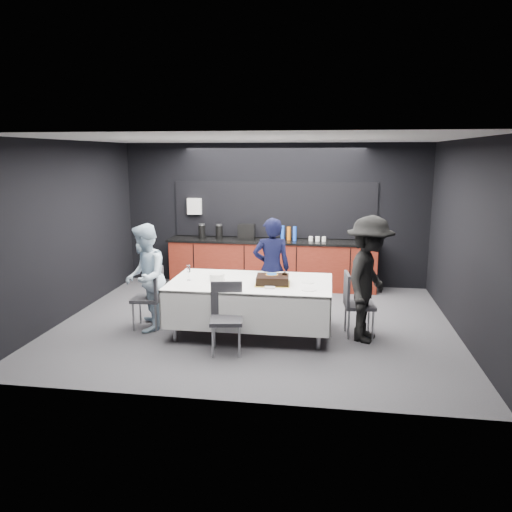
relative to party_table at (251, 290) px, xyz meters
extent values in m
plane|color=#444449|center=(0.00, 0.40, -0.64)|extent=(6.00, 6.00, 0.00)
cube|color=white|center=(0.00, 0.40, 2.16)|extent=(6.00, 5.00, 0.04)
cube|color=black|center=(0.00, 2.90, 0.76)|extent=(6.00, 0.04, 2.80)
cube|color=black|center=(0.00, -2.10, 0.76)|extent=(6.00, 0.04, 2.80)
cube|color=black|center=(-3.00, 0.40, 0.76)|extent=(0.04, 5.00, 2.80)
cube|color=black|center=(3.00, 0.40, 0.76)|extent=(0.04, 5.00, 2.80)
cube|color=#5C180E|center=(0.00, 2.60, -0.19)|extent=(4.00, 0.60, 0.90)
cube|color=black|center=(0.00, 2.60, 0.28)|extent=(4.10, 0.64, 0.04)
cube|color=black|center=(0.00, 2.88, 0.86)|extent=(4.00, 0.03, 1.10)
cube|color=white|center=(-1.60, 2.83, 0.91)|extent=(0.28, 0.12, 0.32)
cylinder|color=black|center=(-1.40, 2.60, 0.43)|extent=(0.14, 0.14, 0.26)
cylinder|color=black|center=(-1.05, 2.60, 0.43)|extent=(0.14, 0.14, 0.26)
cube|color=black|center=(-0.50, 2.60, 0.45)|extent=(0.32, 0.24, 0.30)
cylinder|color=blue|center=(0.20, 2.65, 0.44)|extent=(0.07, 0.07, 0.28)
cylinder|color=orange|center=(0.32, 2.65, 0.43)|extent=(0.07, 0.07, 0.26)
cylinder|color=blue|center=(0.44, 2.58, 0.44)|extent=(0.07, 0.07, 0.28)
cylinder|color=white|center=(0.75, 2.60, 0.34)|extent=(0.08, 0.08, 0.09)
cylinder|color=white|center=(0.88, 2.60, 0.34)|extent=(0.08, 0.08, 0.09)
cylinder|color=white|center=(1.00, 2.60, 0.34)|extent=(0.08, 0.08, 0.09)
cylinder|color=#99999E|center=(-1.40, 2.60, 0.57)|extent=(0.12, 0.12, 0.03)
cylinder|color=#99999E|center=(-1.05, 2.60, 0.57)|extent=(0.12, 0.12, 0.03)
cylinder|color=#99999E|center=(-1.00, -0.50, -0.27)|extent=(0.06, 0.06, 0.75)
cylinder|color=#99999E|center=(-1.00, 0.50, -0.27)|extent=(0.06, 0.06, 0.75)
cylinder|color=#99999E|center=(1.00, -0.50, -0.27)|extent=(0.06, 0.06, 0.75)
cylinder|color=#99999E|center=(1.00, 0.50, -0.27)|extent=(0.06, 0.06, 0.75)
cube|color=white|center=(0.00, 0.00, 0.12)|extent=(2.32, 1.32, 0.04)
cube|color=white|center=(0.00, -0.65, -0.15)|extent=(2.32, 0.02, 0.55)
cube|color=white|center=(0.00, 0.65, -0.15)|extent=(2.32, 0.02, 0.55)
cube|color=white|center=(-1.15, 0.00, -0.15)|extent=(0.02, 1.32, 0.55)
cube|color=white|center=(1.15, 0.00, -0.15)|extent=(0.02, 1.32, 0.55)
cube|color=gold|center=(0.33, -0.12, 0.14)|extent=(0.52, 0.43, 0.01)
cube|color=black|center=(0.33, -0.12, 0.20)|extent=(0.48, 0.39, 0.10)
cube|color=black|center=(0.33, -0.12, 0.26)|extent=(0.48, 0.39, 0.01)
cylinder|color=orange|center=(0.31, -0.06, 0.26)|extent=(0.18, 0.18, 0.00)
cylinder|color=blue|center=(0.31, -0.06, 0.27)|extent=(0.15, 0.15, 0.01)
sphere|color=black|center=(0.51, 0.00, 0.28)|extent=(0.04, 0.04, 0.04)
sphere|color=black|center=(0.53, -0.04, 0.28)|extent=(0.04, 0.04, 0.04)
sphere|color=black|center=(0.49, -0.04, 0.28)|extent=(0.04, 0.04, 0.04)
cylinder|color=white|center=(-0.49, -0.03, 0.19)|extent=(0.22, 0.22, 0.10)
cylinder|color=white|center=(-0.25, -0.27, 0.14)|extent=(0.18, 0.18, 0.01)
cylinder|color=white|center=(0.82, 0.05, 0.14)|extent=(0.20, 0.20, 0.01)
cylinder|color=white|center=(0.85, -0.35, 0.14)|extent=(0.21, 0.21, 0.01)
cylinder|color=white|center=(0.16, 0.38, 0.14)|extent=(0.20, 0.20, 0.01)
cube|color=white|center=(0.32, -0.35, 0.15)|extent=(0.15, 0.10, 0.02)
cylinder|color=white|center=(-0.90, -0.08, 0.14)|extent=(0.06, 0.06, 0.00)
cylinder|color=white|center=(-0.90, -0.08, 0.20)|extent=(0.01, 0.01, 0.12)
cylinder|color=white|center=(-0.90, -0.08, 0.31)|extent=(0.05, 0.05, 0.10)
cube|color=#2E2D32|center=(-1.58, -0.01, -0.19)|extent=(0.45, 0.45, 0.05)
cube|color=#2E2D32|center=(-1.39, 0.00, 0.06)|extent=(0.07, 0.42, 0.45)
cylinder|color=#99999E|center=(-1.76, 0.14, -0.42)|extent=(0.03, 0.03, 0.44)
cylinder|color=#99999E|center=(-1.74, -0.20, -0.42)|extent=(0.03, 0.03, 0.44)
cylinder|color=#99999E|center=(-1.42, 0.17, -0.42)|extent=(0.03, 0.03, 0.44)
cylinder|color=#99999E|center=(-1.40, -0.17, -0.42)|extent=(0.03, 0.03, 0.44)
cube|color=#2E2D32|center=(1.56, 0.12, -0.19)|extent=(0.46, 0.46, 0.05)
cube|color=#2E2D32|center=(1.37, 0.10, 0.06)|extent=(0.08, 0.42, 0.45)
cylinder|color=#99999E|center=(1.75, -0.04, -0.42)|extent=(0.03, 0.03, 0.44)
cylinder|color=#99999E|center=(1.71, 0.30, -0.42)|extent=(0.03, 0.03, 0.44)
cylinder|color=#99999E|center=(1.41, -0.07, -0.42)|extent=(0.03, 0.03, 0.44)
cylinder|color=#99999E|center=(1.38, 0.27, -0.42)|extent=(0.03, 0.03, 0.44)
cube|color=#2E2D32|center=(-0.20, -0.81, -0.19)|extent=(0.49, 0.49, 0.05)
cube|color=#2E2D32|center=(-0.23, -0.62, 0.06)|extent=(0.42, 0.11, 0.45)
cylinder|color=#99999E|center=(-0.34, -1.01, -0.42)|extent=(0.03, 0.03, 0.44)
cylinder|color=#99999E|center=(0.00, -0.95, -0.42)|extent=(0.03, 0.03, 0.44)
cylinder|color=#99999E|center=(-0.39, -0.67, -0.42)|extent=(0.03, 0.03, 0.44)
cylinder|color=#99999E|center=(-0.06, -0.61, -0.42)|extent=(0.03, 0.03, 0.44)
imported|color=black|center=(0.22, 0.71, 0.17)|extent=(0.66, 0.51, 1.62)
imported|color=silver|center=(-1.57, -0.08, 0.15)|extent=(0.78, 0.90, 1.59)
imported|color=black|center=(1.66, -0.05, 0.24)|extent=(0.99, 1.29, 1.77)
camera|label=1|loc=(1.11, -6.90, 1.94)|focal=35.00mm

